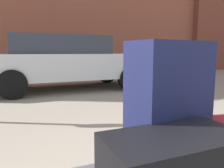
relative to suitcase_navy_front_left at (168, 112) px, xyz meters
name	(u,v)px	position (x,y,z in m)	size (l,w,h in m)	color
suitcase_navy_front_left	(168,112)	(0.00, 0.00, 0.00)	(0.41, 0.22, 0.72)	#191E47
parked_car	(67,61)	(0.49, 5.11, 0.06)	(4.31, 1.94, 1.42)	silver
bicycle_leaning	(176,66)	(6.09, 7.56, -0.33)	(1.75, 0.32, 0.96)	black
bollard_kerb_near	(126,69)	(3.07, 6.79, -0.34)	(0.25, 0.25, 0.72)	#72665B
bollard_kerb_mid	(156,68)	(4.46, 6.79, -0.34)	(0.25, 0.25, 0.72)	#72665B
bollard_kerb_far	(180,67)	(5.67, 6.79, -0.34)	(0.25, 0.25, 0.72)	#72665B
bollard_corner	(211,66)	(7.41, 6.79, -0.34)	(0.25, 0.25, 0.72)	#72665B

